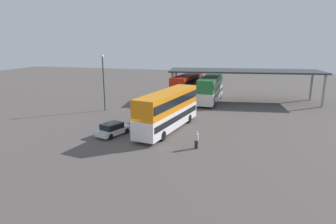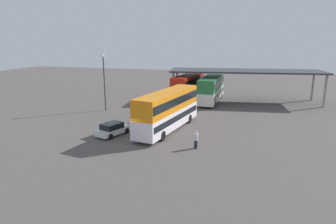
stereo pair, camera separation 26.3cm
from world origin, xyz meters
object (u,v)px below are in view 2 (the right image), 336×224
(double_decker_mid_row, at_px, (211,88))
(pedestrian_waiting, at_px, (196,140))
(double_decker_main, at_px, (168,109))
(parked_hatchback, at_px, (113,129))
(double_decker_near_canopy, at_px, (188,86))
(lamppost_tall, at_px, (104,76))

(double_decker_mid_row, height_order, pedestrian_waiting, double_decker_mid_row)
(double_decker_main, xyz_separation_m, parked_hatchback, (-4.96, -3.53, -1.67))
(parked_hatchback, relative_size, pedestrian_waiting, 2.53)
(parked_hatchback, distance_m, double_decker_mid_row, 21.41)
(double_decker_near_canopy, height_order, pedestrian_waiting, double_decker_near_canopy)
(parked_hatchback, xyz_separation_m, double_decker_mid_row, (7.45, 20.01, 1.56))
(double_decker_main, bearing_deg, double_decker_mid_row, 1.05)
(parked_hatchback, bearing_deg, double_decker_main, -35.20)
(double_decker_main, relative_size, double_decker_near_canopy, 1.14)
(double_decker_main, bearing_deg, lamppost_tall, 69.77)
(pedestrian_waiting, bearing_deg, lamppost_tall, 27.08)
(double_decker_mid_row, bearing_deg, lamppost_tall, 128.61)
(double_decker_main, distance_m, pedestrian_waiting, 6.57)
(double_decker_main, distance_m, double_decker_near_canopy, 16.96)
(double_decker_near_canopy, distance_m, lamppost_tall, 14.52)
(parked_hatchback, height_order, double_decker_mid_row, double_decker_mid_row)
(parked_hatchback, height_order, double_decker_near_canopy, double_decker_near_canopy)
(double_decker_near_canopy, distance_m, double_decker_mid_row, 3.92)
(pedestrian_waiting, bearing_deg, parked_hatchback, 55.00)
(double_decker_main, distance_m, lamppost_tall, 12.95)
(double_decker_main, xyz_separation_m, lamppost_tall, (-11.01, 6.33, 2.55))
(double_decker_mid_row, height_order, lamppost_tall, lamppost_tall)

